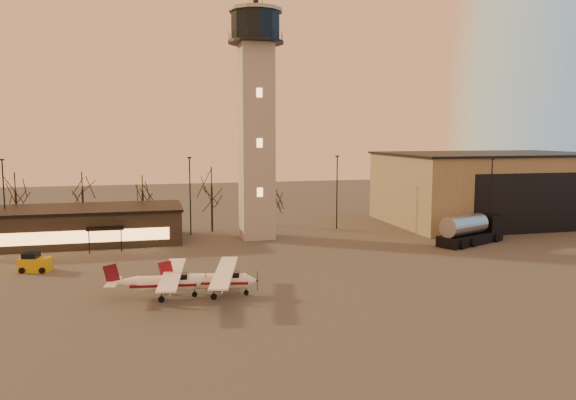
% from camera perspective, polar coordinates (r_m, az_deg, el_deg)
% --- Properties ---
extents(ground, '(220.00, 220.00, 0.00)m').
position_cam_1_polar(ground, '(43.13, 4.56, -11.02)').
color(ground, '#3E3B39').
rests_on(ground, ground).
extents(control_tower, '(6.80, 6.80, 32.60)m').
position_cam_1_polar(control_tower, '(70.20, -3.24, 9.37)').
color(control_tower, '#A3A09A').
rests_on(control_tower, ground).
extents(hangar, '(30.60, 20.60, 10.30)m').
position_cam_1_polar(hangar, '(88.28, 19.89, 1.19)').
color(hangar, '#968562').
rests_on(hangar, ground).
extents(terminal, '(25.40, 12.20, 4.30)m').
position_cam_1_polar(terminal, '(72.25, -20.89, -2.42)').
color(terminal, black).
rests_on(terminal, ground).
extents(light_poles, '(58.50, 12.25, 10.14)m').
position_cam_1_polar(light_poles, '(71.64, -2.94, 0.57)').
color(light_poles, black).
rests_on(light_poles, ground).
extents(tree_row, '(37.20, 9.20, 8.80)m').
position_cam_1_polar(tree_row, '(78.38, -14.36, 1.30)').
color(tree_row, black).
rests_on(tree_row, ground).
extents(cessna_front, '(8.52, 10.69, 2.95)m').
position_cam_1_polar(cessna_front, '(46.56, -6.89, -8.40)').
color(cessna_front, white).
rests_on(cessna_front, ground).
extents(cessna_rear, '(8.51, 10.73, 2.95)m').
position_cam_1_polar(cessna_rear, '(46.59, -12.09, -8.50)').
color(cessna_rear, white).
rests_on(cessna_rear, ground).
extents(fuel_truck, '(9.95, 6.37, 3.58)m').
position_cam_1_polar(fuel_truck, '(70.63, 18.04, -3.12)').
color(fuel_truck, black).
rests_on(fuel_truck, ground).
extents(service_cart, '(3.14, 2.36, 1.81)m').
position_cam_1_polar(service_cart, '(59.24, -24.32, -5.98)').
color(service_cart, '#C69F0B').
rests_on(service_cart, ground).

